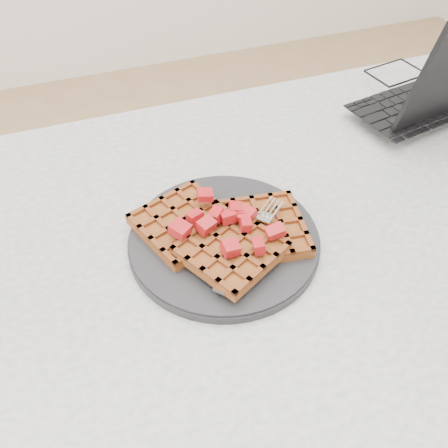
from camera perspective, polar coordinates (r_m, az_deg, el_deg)
name	(u,v)px	position (r m, az deg, el deg)	size (l,w,h in m)	color
ground	(269,443)	(1.36, 5.13, -23.70)	(4.00, 4.00, 0.00)	tan
table	(294,285)	(0.80, 8.04, -6.97)	(1.20, 0.80, 0.75)	beige
plate	(224,240)	(0.69, 0.00, -1.88)	(0.26, 0.26, 0.02)	black
waffles	(225,232)	(0.67, 0.12, -0.98)	(0.24, 0.23, 0.03)	brown
strawberry_pile	(224,217)	(0.66, 0.00, 0.86)	(0.15, 0.15, 0.02)	#8C0007
fork	(254,243)	(0.66, 3.42, -2.15)	(0.02, 0.18, 0.02)	silver
laptop	(429,85)	(1.03, 22.37, 14.44)	(0.37, 0.30, 0.23)	black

